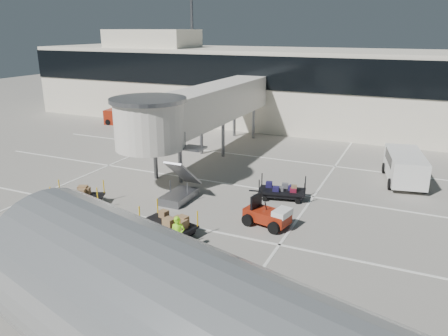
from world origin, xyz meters
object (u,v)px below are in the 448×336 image
(ground_worker, at_px, (178,235))
(minivan, at_px, (405,164))
(box_cart_near, at_px, (169,225))
(belt_loader, at_px, (124,117))
(suitcase_cart, at_px, (281,191))
(baggage_tug, at_px, (268,215))
(box_cart_far, at_px, (77,197))

(ground_worker, relative_size, minivan, 0.32)
(box_cart_near, bearing_deg, belt_loader, 143.25)
(suitcase_cart, bearing_deg, belt_loader, 135.84)
(minivan, bearing_deg, baggage_tug, -131.24)
(baggage_tug, xyz_separation_m, belt_loader, (-22.89, 17.98, 0.21))
(suitcase_cart, height_order, box_cart_near, box_cart_near)
(ground_worker, bearing_deg, baggage_tug, 30.91)
(suitcase_cart, bearing_deg, box_cart_far, -163.04)
(suitcase_cart, xyz_separation_m, belt_loader, (-22.36, 13.96, 0.31))
(box_cart_far, bearing_deg, minivan, 12.87)
(suitcase_cart, distance_m, ground_worker, 8.93)
(baggage_tug, bearing_deg, ground_worker, -110.30)
(belt_loader, bearing_deg, box_cart_far, -66.60)
(suitcase_cart, bearing_deg, baggage_tug, -94.64)
(baggage_tug, bearing_deg, belt_loader, 153.66)
(box_cart_near, bearing_deg, suitcase_cart, 73.83)
(suitcase_cart, bearing_deg, box_cart_near, -130.12)
(ground_worker, height_order, belt_loader, belt_loader)
(ground_worker, height_order, minivan, minivan)
(minivan, bearing_deg, suitcase_cart, -146.45)
(suitcase_cart, height_order, belt_loader, belt_loader)
(suitcase_cart, height_order, minivan, minivan)
(box_cart_far, height_order, minivan, minivan)
(ground_worker, xyz_separation_m, belt_loader, (-20.01, 22.57, -0.12))
(suitcase_cart, xyz_separation_m, ground_worker, (-2.35, -8.60, 0.43))
(box_cart_near, xyz_separation_m, ground_worker, (1.41, -1.52, 0.39))
(suitcase_cart, height_order, ground_worker, ground_worker)
(suitcase_cart, bearing_deg, minivan, 32.49)
(baggage_tug, relative_size, ground_worker, 1.44)
(baggage_tug, height_order, ground_worker, ground_worker)
(box_cart_far, xyz_separation_m, ground_worker, (8.47, -2.58, 0.40))
(baggage_tug, distance_m, ground_worker, 5.43)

